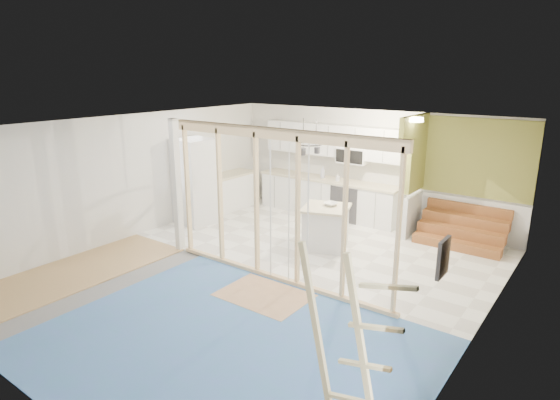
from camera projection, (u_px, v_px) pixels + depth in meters
The scene contains 16 objects.
room at pixel (262, 204), 7.81m from camera, with size 7.01×8.01×2.61m.
floor_overlays at pixel (268, 275), 8.16m from camera, with size 7.00×8.00×0.03m.
stud_frame at pixel (252, 186), 7.86m from camera, with size 4.66×0.14×2.60m.
base_cabinets at pixel (296, 196), 11.56m from camera, with size 4.45×2.24×0.93m.
upper_cabinets at pixel (334, 142), 11.11m from camera, with size 3.60×0.41×0.85m.
green_partition at pixel (451, 197), 9.58m from camera, with size 2.25×1.51×2.60m.
pot_rack at pixel (309, 147), 9.27m from camera, with size 0.52×0.52×0.72m.
sheathing_panel at pixel (424, 315), 4.27m from camera, with size 0.02×4.00×2.60m, color tan.
electrical_panel at pixel (443, 258), 4.67m from camera, with size 0.04×0.30×0.40m, color #3B3C41.
ceiling_light at pixel (415, 120), 9.01m from camera, with size 0.32×0.32×0.08m, color #FFEABF.
fridge at pixel (195, 182), 10.73m from camera, with size 0.93×0.90×1.98m.
island at pixel (326, 228), 9.30m from camera, with size 1.13×1.13×0.87m.
bowl at pixel (331, 204), 9.26m from camera, with size 0.27×0.27×0.07m, color silver.
soap_bottle_a at pixel (323, 172), 11.31m from camera, with size 0.11×0.11×0.29m, color #AEB0C2.
soap_bottle_b at pixel (338, 178), 11.02m from camera, with size 0.08×0.08×0.17m, color silver.
ladder at pixel (347, 360), 4.06m from camera, with size 1.08×0.06×2.01m.
Camera 1 is at (4.69, -5.87, 3.46)m, focal length 30.00 mm.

